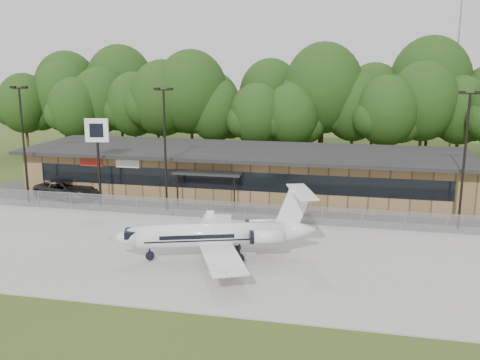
% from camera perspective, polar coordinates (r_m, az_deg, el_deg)
% --- Properties ---
extents(ground, '(160.00, 160.00, 0.00)m').
position_cam_1_polar(ground, '(29.14, -9.71, -12.52)').
color(ground, '#3B4D1B').
rests_on(ground, ground).
extents(apron, '(64.00, 18.00, 0.08)m').
position_cam_1_polar(apron, '(36.08, -4.93, -7.31)').
color(apron, '#9E9B93').
rests_on(apron, ground).
extents(parking_lot, '(50.00, 9.00, 0.06)m').
position_cam_1_polar(parking_lot, '(46.68, -0.74, -2.67)').
color(parking_lot, '#383835').
rests_on(parking_lot, ground).
extents(terminal, '(41.00, 11.65, 4.30)m').
position_cam_1_polar(terminal, '(50.40, 0.40, 0.98)').
color(terminal, olive).
rests_on(terminal, ground).
extents(fence, '(46.00, 0.04, 1.52)m').
position_cam_1_polar(fence, '(42.27, -2.13, -3.25)').
color(fence, gray).
rests_on(fence, ground).
extents(treeline, '(72.00, 12.00, 15.00)m').
position_cam_1_polar(treeline, '(67.32, 3.66, 8.43)').
color(treeline, '#153511').
rests_on(treeline, ground).
extents(radio_mast, '(0.20, 0.20, 25.00)m').
position_cam_1_polar(radio_mast, '(73.31, 22.12, 11.80)').
color(radio_mast, gray).
rests_on(radio_mast, ground).
extents(light_pole_left, '(1.55, 0.30, 10.23)m').
position_cam_1_polar(light_pole_left, '(50.09, -22.14, 4.40)').
color(light_pole_left, black).
rests_on(light_pole_left, ground).
extents(light_pole_mid, '(1.55, 0.30, 10.23)m').
position_cam_1_polar(light_pole_mid, '(44.08, -8.01, 4.21)').
color(light_pole_mid, black).
rests_on(light_pole_mid, ground).
extents(light_pole_right, '(1.55, 0.30, 10.23)m').
position_cam_1_polar(light_pole_right, '(42.05, 22.89, 2.95)').
color(light_pole_right, black).
rests_on(light_pole_right, ground).
extents(business_jet, '(12.99, 11.64, 4.42)m').
position_cam_1_polar(business_jet, '(33.74, -2.25, -5.93)').
color(business_jet, white).
rests_on(business_jet, ground).
extents(suv, '(6.75, 4.34, 1.73)m').
position_cam_1_polar(suv, '(51.17, -17.96, -0.97)').
color(suv, '#2A2B2C').
rests_on(suv, ground).
extents(pole_sign, '(2.00, 0.57, 7.60)m').
position_cam_1_polar(pole_sign, '(46.85, -14.98, 4.19)').
color(pole_sign, black).
rests_on(pole_sign, ground).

